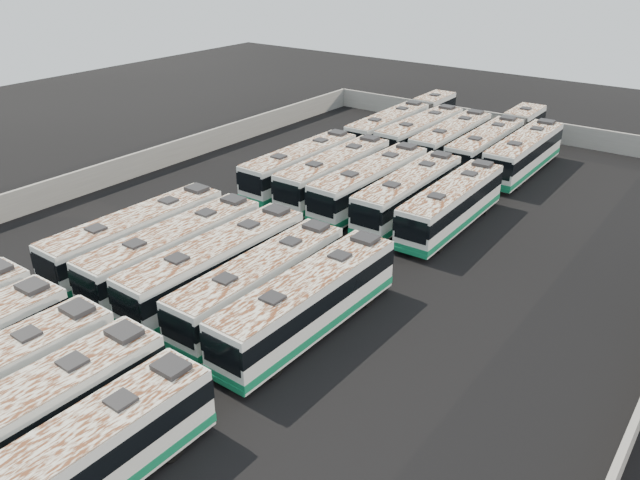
% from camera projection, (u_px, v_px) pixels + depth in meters
% --- Properties ---
extents(ground, '(140.00, 140.00, 0.00)m').
position_uv_depth(ground, '(311.00, 252.00, 43.62)').
color(ground, black).
rests_on(ground, ground).
extents(perimeter_wall, '(45.20, 73.20, 2.20)m').
position_uv_depth(perimeter_wall, '(311.00, 238.00, 43.14)').
color(perimeter_wall, gray).
rests_on(perimeter_wall, ground).
extents(bus_front_right, '(3.06, 13.45, 3.78)m').
position_uv_depth(bus_front_right, '(15.00, 430.00, 25.16)').
color(bus_front_right, silver).
rests_on(bus_front_right, ground).
extents(bus_front_far_right, '(2.84, 12.96, 3.65)m').
position_uv_depth(bus_front_far_right, '(64.00, 474.00, 23.17)').
color(bus_front_far_right, silver).
rests_on(bus_front_far_right, ground).
extents(bus_midfront_far_left, '(2.97, 13.30, 3.74)m').
position_uv_depth(bus_midfront_far_left, '(137.00, 236.00, 41.56)').
color(bus_midfront_far_left, silver).
rests_on(bus_midfront_far_left, ground).
extents(bus_midfront_left, '(2.82, 13.24, 3.73)m').
position_uv_depth(bus_midfront_left, '(175.00, 250.00, 39.66)').
color(bus_midfront_left, silver).
rests_on(bus_midfront_left, ground).
extents(bus_midfront_center, '(3.03, 13.45, 3.78)m').
position_uv_depth(bus_midfront_center, '(217.00, 265.00, 37.89)').
color(bus_midfront_center, silver).
rests_on(bus_midfront_center, ground).
extents(bus_midfront_right, '(2.85, 12.93, 3.64)m').
position_uv_depth(bus_midfront_right, '(261.00, 283.00, 36.00)').
color(bus_midfront_right, silver).
rests_on(bus_midfront_right, ground).
extents(bus_midfront_far_right, '(2.95, 13.33, 3.75)m').
position_uv_depth(bus_midfront_far_right, '(308.00, 301.00, 34.08)').
color(bus_midfront_far_right, silver).
rests_on(bus_midfront_far_right, ground).
extents(bus_midback_far_left, '(2.85, 13.21, 3.72)m').
position_uv_depth(bus_midback_far_left, '(301.00, 166.00, 54.41)').
color(bus_midback_far_left, silver).
rests_on(bus_midback_far_left, ground).
extents(bus_midback_left, '(3.07, 13.44, 3.78)m').
position_uv_depth(bus_midback_left, '(335.00, 173.00, 52.57)').
color(bus_midback_left, silver).
rests_on(bus_midback_left, ground).
extents(bus_midback_center, '(3.06, 13.49, 3.79)m').
position_uv_depth(bus_midback_center, '(370.00, 183.00, 50.43)').
color(bus_midback_center, silver).
rests_on(bus_midback_center, ground).
extents(bus_midback_right, '(3.03, 13.18, 3.70)m').
position_uv_depth(bus_midback_right, '(409.00, 193.00, 48.60)').
color(bus_midback_right, silver).
rests_on(bus_midback_right, ground).
extents(bus_midback_far_right, '(3.01, 13.14, 3.69)m').
position_uv_depth(bus_midback_far_right, '(452.00, 204.00, 46.57)').
color(bus_midback_far_right, silver).
rests_on(bus_midback_far_right, ground).
extents(bus_back_far_left, '(3.08, 20.19, 3.66)m').
position_uv_depth(bus_back_far_left, '(404.00, 122.00, 67.67)').
color(bus_back_far_left, silver).
rests_on(bus_back_far_left, ground).
extents(bus_back_left, '(3.12, 13.29, 3.73)m').
position_uv_depth(bus_back_left, '(420.00, 134.00, 63.24)').
color(bus_back_left, silver).
rests_on(bus_back_left, ground).
extents(bus_back_center, '(3.01, 13.23, 3.72)m').
position_uv_depth(bus_back_center, '(451.00, 140.00, 61.26)').
color(bus_back_center, silver).
rests_on(bus_back_center, ground).
extents(bus_back_right, '(3.08, 20.24, 3.66)m').
position_uv_depth(bus_back_right, '(499.00, 139.00, 61.85)').
color(bus_back_right, silver).
rests_on(bus_back_right, ground).
extents(bus_back_far_right, '(2.98, 13.52, 3.81)m').
position_uv_depth(bus_back_far_right, '(524.00, 153.00, 57.49)').
color(bus_back_far_right, silver).
rests_on(bus_back_far_right, ground).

